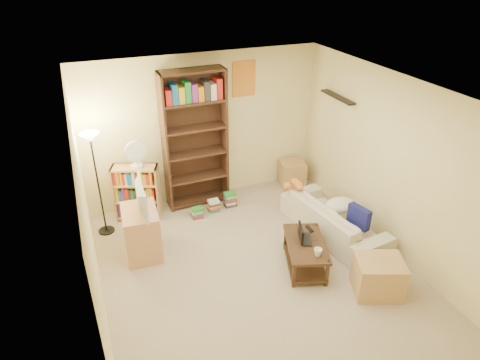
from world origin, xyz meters
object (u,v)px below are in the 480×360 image
object	(u,v)px
tv_stand	(142,233)
short_bookshelf	(137,192)
tabby_cat	(295,184)
laptop	(310,239)
television	(137,198)
sofa	(334,219)
desk_fan	(136,154)
tall_bookshelf	(195,137)
coffee_table	(305,251)
floor_lamp	(93,155)
end_cabinet	(378,276)
side_table	(292,174)
mug	(318,252)

from	to	relation	value
tv_stand	short_bookshelf	xyz separation A→B (m)	(0.11, 0.99, 0.10)
tabby_cat	tv_stand	size ratio (longest dim) A/B	0.59
laptop	short_bookshelf	xyz separation A→B (m)	(-1.97, 2.07, 0.04)
television	sofa	bearing A→B (deg)	-98.34
short_bookshelf	desk_fan	distance (m)	0.69
tv_stand	tall_bookshelf	xyz separation A→B (m)	(1.15, 1.09, 0.86)
tv_stand	television	world-z (taller)	television
coffee_table	floor_lamp	bearing A→B (deg)	161.87
tabby_cat	desk_fan	world-z (taller)	desk_fan
tall_bookshelf	end_cabinet	bearing A→B (deg)	-64.51
laptop	short_bookshelf	distance (m)	2.86
television	desk_fan	xyz separation A→B (m)	(0.17, 0.94, 0.22)
side_table	television	bearing A→B (deg)	-160.95
coffee_table	tv_stand	distance (m)	2.30
television	end_cabinet	distance (m)	3.30
laptop	sofa	bearing A→B (deg)	-31.71
coffee_table	side_table	world-z (taller)	side_table
mug	short_bookshelf	distance (m)	3.05
laptop	mug	size ratio (longest dim) A/B	3.27
mug	television	distance (m)	2.50
tabby_cat	coffee_table	bearing A→B (deg)	-111.01
desk_fan	laptop	bearing A→B (deg)	-46.57
tall_bookshelf	desk_fan	bearing A→B (deg)	-172.00
tabby_cat	laptop	world-z (taller)	tabby_cat
television	tabby_cat	bearing A→B (deg)	-84.77
floor_lamp	tv_stand	bearing A→B (deg)	-59.42
television	desk_fan	distance (m)	0.98
laptop	desk_fan	xyz separation A→B (m)	(-1.92, 2.02, 0.73)
tv_stand	floor_lamp	world-z (taller)	floor_lamp
tabby_cat	mug	xyz separation A→B (m)	(-0.45, -1.47, -0.15)
desk_fan	coffee_table	bearing A→B (deg)	-48.19
mug	desk_fan	xyz separation A→B (m)	(-1.84, 2.35, 0.69)
laptop	tall_bookshelf	size ratio (longest dim) A/B	0.16
mug	floor_lamp	xyz separation A→B (m)	(-2.45, 2.17, 0.86)
end_cabinet	mug	bearing A→B (deg)	142.25
television	tall_bookshelf	bearing A→B (deg)	-42.42
desk_fan	sofa	bearing A→B (deg)	-30.55
end_cabinet	tv_stand	bearing A→B (deg)	144.22
sofa	coffee_table	size ratio (longest dim) A/B	1.86
tabby_cat	laptop	size ratio (longest dim) A/B	1.18
tall_bookshelf	desk_fan	distance (m)	0.99
tall_bookshelf	end_cabinet	world-z (taller)	tall_bookshelf
television	tall_bookshelf	world-z (taller)	tall_bookshelf
sofa	coffee_table	bearing A→B (deg)	115.07
tabby_cat	coffee_table	world-z (taller)	tabby_cat
coffee_table	side_table	xyz separation A→B (m)	(0.92, 2.13, -0.02)
coffee_table	mug	xyz separation A→B (m)	(-0.00, -0.30, 0.20)
tall_bookshelf	sofa	bearing A→B (deg)	-46.80
end_cabinet	laptop	bearing A→B (deg)	123.75
mug	floor_lamp	bearing A→B (deg)	138.49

